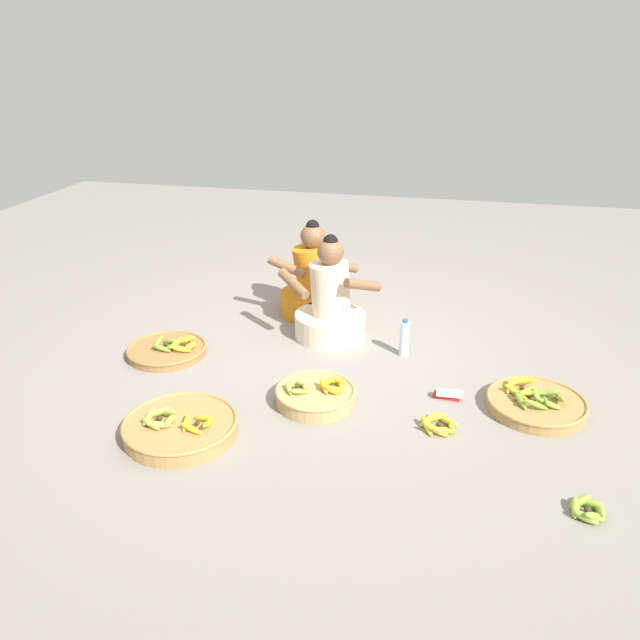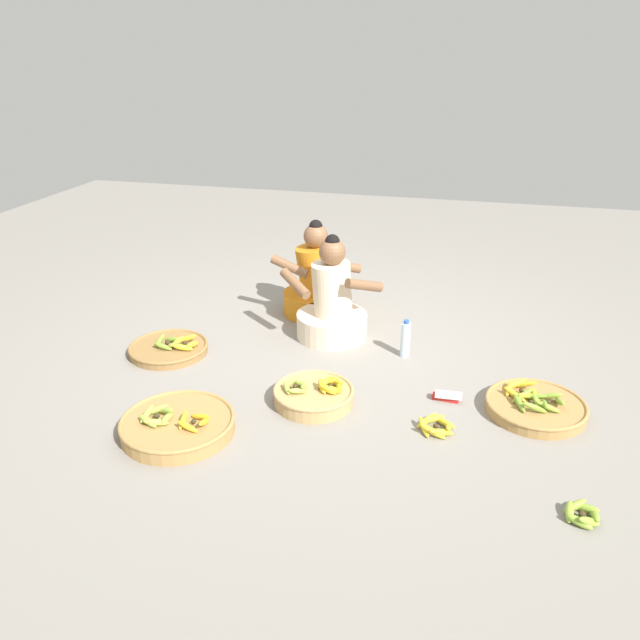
{
  "view_description": "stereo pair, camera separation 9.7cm",
  "coord_description": "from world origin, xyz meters",
  "px_view_note": "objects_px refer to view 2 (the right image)",
  "views": [
    {
      "loc": [
        0.83,
        -3.85,
        2.01
      ],
      "look_at": [
        0.0,
        -0.2,
        0.35
      ],
      "focal_mm": 35.36,
      "sensor_mm": 36.0,
      "label": 1
    },
    {
      "loc": [
        0.93,
        -3.83,
        2.01
      ],
      "look_at": [
        0.0,
        -0.2,
        0.35
      ],
      "focal_mm": 35.36,
      "sensor_mm": 36.0,
      "label": 2
    }
  ],
  "objects_px": {
    "vendor_woman_front": "(332,305)",
    "vendor_woman_behind": "(316,285)",
    "banana_basket_near_vendor": "(177,425)",
    "loose_bananas_front_left": "(436,426)",
    "water_bottle": "(405,339)",
    "banana_basket_back_center": "(314,395)",
    "loose_bananas_back_right": "(582,514)",
    "banana_basket_mid_right": "(169,348)",
    "banana_basket_mid_left": "(535,406)",
    "packet_carton_stack": "(447,396)"
  },
  "relations": [
    {
      "from": "vendor_woman_front",
      "to": "vendor_woman_behind",
      "type": "bearing_deg",
      "value": 119.26
    },
    {
      "from": "banana_basket_near_vendor",
      "to": "water_bottle",
      "type": "bearing_deg",
      "value": 48.52
    },
    {
      "from": "packet_carton_stack",
      "to": "banana_basket_mid_right",
      "type": "bearing_deg",
      "value": 174.96
    },
    {
      "from": "loose_bananas_back_right",
      "to": "vendor_woman_behind",
      "type": "bearing_deg",
      "value": 131.45
    },
    {
      "from": "banana_basket_near_vendor",
      "to": "packet_carton_stack",
      "type": "relative_size",
      "value": 3.57
    },
    {
      "from": "banana_basket_back_center",
      "to": "water_bottle",
      "type": "xyz_separation_m",
      "value": [
        0.45,
        0.76,
        0.07
      ]
    },
    {
      "from": "banana_basket_mid_left",
      "to": "vendor_woman_behind",
      "type": "bearing_deg",
      "value": 145.39
    },
    {
      "from": "vendor_woman_front",
      "to": "vendor_woman_behind",
      "type": "xyz_separation_m",
      "value": [
        -0.22,
        0.4,
        -0.01
      ]
    },
    {
      "from": "banana_basket_near_vendor",
      "to": "loose_bananas_back_right",
      "type": "bearing_deg",
      "value": -5.04
    },
    {
      "from": "banana_basket_mid_right",
      "to": "loose_bananas_front_left",
      "type": "distance_m",
      "value": 1.97
    },
    {
      "from": "vendor_woman_front",
      "to": "vendor_woman_behind",
      "type": "relative_size",
      "value": 1.02
    },
    {
      "from": "loose_bananas_front_left",
      "to": "banana_basket_back_center",
      "type": "bearing_deg",
      "value": 171.26
    },
    {
      "from": "vendor_woman_front",
      "to": "water_bottle",
      "type": "height_order",
      "value": "vendor_woman_front"
    },
    {
      "from": "water_bottle",
      "to": "banana_basket_back_center",
      "type": "bearing_deg",
      "value": -120.74
    },
    {
      "from": "vendor_woman_behind",
      "to": "loose_bananas_front_left",
      "type": "bearing_deg",
      "value": -53.51
    },
    {
      "from": "packet_carton_stack",
      "to": "banana_basket_mid_left",
      "type": "bearing_deg",
      "value": -0.81
    },
    {
      "from": "banana_basket_mid_right",
      "to": "loose_bananas_front_left",
      "type": "xyz_separation_m",
      "value": [
        1.9,
        -0.51,
        -0.01
      ]
    },
    {
      "from": "vendor_woman_behind",
      "to": "loose_bananas_front_left",
      "type": "distance_m",
      "value": 1.83
    },
    {
      "from": "banana_basket_back_center",
      "to": "banana_basket_mid_right",
      "type": "bearing_deg",
      "value": 161.01
    },
    {
      "from": "banana_basket_near_vendor",
      "to": "banana_basket_back_center",
      "type": "relative_size",
      "value": 1.3
    },
    {
      "from": "vendor_woman_behind",
      "to": "banana_basket_mid_right",
      "type": "relative_size",
      "value": 1.39
    },
    {
      "from": "loose_bananas_back_right",
      "to": "banana_basket_back_center",
      "type": "bearing_deg",
      "value": 154.86
    },
    {
      "from": "vendor_woman_front",
      "to": "banana_basket_mid_left",
      "type": "relative_size",
      "value": 1.33
    },
    {
      "from": "banana_basket_mid_right",
      "to": "loose_bananas_back_right",
      "type": "distance_m",
      "value": 2.83
    },
    {
      "from": "vendor_woman_behind",
      "to": "water_bottle",
      "type": "relative_size",
      "value": 2.81
    },
    {
      "from": "banana_basket_back_center",
      "to": "packet_carton_stack",
      "type": "bearing_deg",
      "value": 16.33
    },
    {
      "from": "vendor_woman_behind",
      "to": "loose_bananas_front_left",
      "type": "height_order",
      "value": "vendor_woman_behind"
    },
    {
      "from": "vendor_woman_behind",
      "to": "banana_basket_near_vendor",
      "type": "height_order",
      "value": "vendor_woman_behind"
    },
    {
      "from": "vendor_woman_front",
      "to": "loose_bananas_back_right",
      "type": "distance_m",
      "value": 2.27
    },
    {
      "from": "vendor_woman_front",
      "to": "water_bottle",
      "type": "xyz_separation_m",
      "value": [
        0.57,
        -0.19,
        -0.12
      ]
    },
    {
      "from": "banana_basket_mid_right",
      "to": "loose_bananas_front_left",
      "type": "height_order",
      "value": "banana_basket_mid_right"
    },
    {
      "from": "vendor_woman_front",
      "to": "banana_basket_back_center",
      "type": "relative_size",
      "value": 1.59
    },
    {
      "from": "loose_bananas_back_right",
      "to": "packet_carton_stack",
      "type": "height_order",
      "value": "loose_bananas_back_right"
    },
    {
      "from": "packet_carton_stack",
      "to": "water_bottle",
      "type": "bearing_deg",
      "value": 121.69
    },
    {
      "from": "loose_bananas_front_left",
      "to": "water_bottle",
      "type": "relative_size",
      "value": 0.87
    },
    {
      "from": "vendor_woman_behind",
      "to": "loose_bananas_front_left",
      "type": "relative_size",
      "value": 3.22
    },
    {
      "from": "packet_carton_stack",
      "to": "banana_basket_back_center",
      "type": "bearing_deg",
      "value": -163.67
    },
    {
      "from": "banana_basket_back_center",
      "to": "vendor_woman_front",
      "type": "bearing_deg",
      "value": 96.97
    },
    {
      "from": "banana_basket_mid_right",
      "to": "loose_bananas_front_left",
      "type": "relative_size",
      "value": 2.32
    },
    {
      "from": "banana_basket_back_center",
      "to": "loose_bananas_back_right",
      "type": "distance_m",
      "value": 1.6
    },
    {
      "from": "banana_basket_back_center",
      "to": "loose_bananas_front_left",
      "type": "height_order",
      "value": "banana_basket_back_center"
    },
    {
      "from": "banana_basket_mid_left",
      "to": "water_bottle",
      "type": "xyz_separation_m",
      "value": [
        -0.84,
        0.54,
        0.08
      ]
    },
    {
      "from": "banana_basket_mid_left",
      "to": "loose_bananas_back_right",
      "type": "height_order",
      "value": "banana_basket_mid_left"
    },
    {
      "from": "water_bottle",
      "to": "packet_carton_stack",
      "type": "bearing_deg",
      "value": -58.31
    },
    {
      "from": "banana_basket_near_vendor",
      "to": "banana_basket_back_center",
      "type": "height_order",
      "value": "banana_basket_back_center"
    },
    {
      "from": "banana_basket_mid_left",
      "to": "banana_basket_back_center",
      "type": "distance_m",
      "value": 1.31
    },
    {
      "from": "banana_basket_mid_right",
      "to": "loose_bananas_back_right",
      "type": "relative_size",
      "value": 2.92
    },
    {
      "from": "banana_basket_mid_right",
      "to": "water_bottle",
      "type": "distance_m",
      "value": 1.65
    },
    {
      "from": "banana_basket_mid_left",
      "to": "banana_basket_mid_right",
      "type": "relative_size",
      "value": 1.06
    },
    {
      "from": "vendor_woman_behind",
      "to": "banana_basket_back_center",
      "type": "distance_m",
      "value": 1.4
    }
  ]
}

